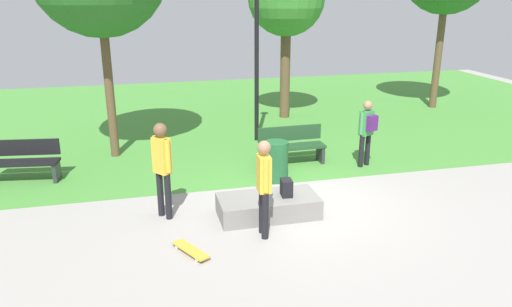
{
  "coord_description": "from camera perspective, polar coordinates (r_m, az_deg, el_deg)",
  "views": [
    {
      "loc": [
        -3.04,
        -8.59,
        4.09
      ],
      "look_at": [
        -0.82,
        0.54,
        0.92
      ],
      "focal_mm": 34.57,
      "sensor_mm": 36.0,
      "label": 1
    }
  ],
  "objects": [
    {
      "name": "backpack_on_ledge",
      "position": [
        9.25,
        3.54,
        -3.97
      ],
      "size": [
        0.22,
        0.3,
        0.32
      ],
      "primitive_type": "cube",
      "rotation": [
        0.0,
        0.0,
        1.48
      ],
      "color": "black",
      "rests_on": "concrete_ledge"
    },
    {
      "name": "skater_watching",
      "position": [
        9.09,
        -10.81,
        -1.05
      ],
      "size": [
        0.35,
        0.38,
        1.82
      ],
      "color": "black",
      "rests_on": "ground_plane"
    },
    {
      "name": "lamp_post",
      "position": [
        13.41,
        0.08,
        12.69
      ],
      "size": [
        0.28,
        0.28,
        4.48
      ],
      "color": "black",
      "rests_on": "ground_plane"
    },
    {
      "name": "park_bench_near_path",
      "position": [
        12.03,
        -25.49,
        -0.7
      ],
      "size": [
        1.65,
        0.69,
        0.91
      ],
      "color": "black",
      "rests_on": "ground_plane"
    },
    {
      "name": "skater_performing_trick",
      "position": [
        8.27,
        0.91,
        -3.24
      ],
      "size": [
        0.23,
        0.43,
        1.72
      ],
      "color": "black",
      "rests_on": "ground_plane"
    },
    {
      "name": "skateboard_by_ledge",
      "position": [
        8.19,
        -7.58,
        -11.0
      ],
      "size": [
        0.56,
        0.8,
        0.08
      ],
      "color": "gold",
      "rests_on": "ground_plane"
    },
    {
      "name": "pedestrian_with_backpack",
      "position": [
        11.91,
        12.72,
        2.91
      ],
      "size": [
        0.42,
        0.43,
        1.61
      ],
      "color": "black",
      "rests_on": "ground_plane"
    },
    {
      "name": "grass_lawn",
      "position": [
        16.89,
        -2.92,
        4.61
      ],
      "size": [
        26.6,
        12.98,
        0.01
      ],
      "primitive_type": "cube",
      "color": "#478C38",
      "rests_on": "ground_plane"
    },
    {
      "name": "trash_bin",
      "position": [
        10.9,
        2.35,
        -0.89
      ],
      "size": [
        0.53,
        0.53,
        0.9
      ],
      "primitive_type": "cylinder",
      "color": "#1E592D",
      "rests_on": "ground_plane"
    },
    {
      "name": "concrete_ledge",
      "position": [
        9.32,
        1.42,
        -6.11
      ],
      "size": [
        1.87,
        0.89,
        0.38
      ],
      "primitive_type": "cube",
      "color": "gray",
      "rests_on": "ground_plane"
    },
    {
      "name": "park_bench_center_lawn",
      "position": [
        11.96,
        4.12,
        1.02
      ],
      "size": [
        1.61,
        0.51,
        0.91
      ],
      "color": "#1E4223",
      "rests_on": "ground_plane"
    },
    {
      "name": "ground_plane",
      "position": [
        9.99,
        5.32,
        -5.62
      ],
      "size": [
        28.0,
        28.0,
        0.0
      ],
      "primitive_type": "plane",
      "color": "#9E9993"
    }
  ]
}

